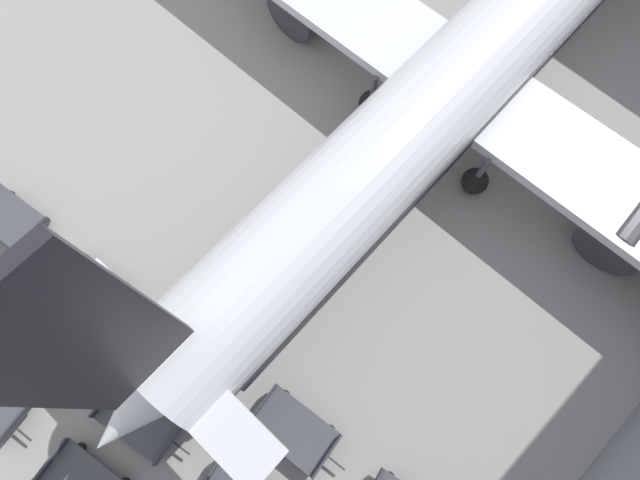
# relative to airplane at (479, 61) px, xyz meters

# --- Properties ---
(airplane) EXTENTS (29.90, 38.19, 12.70)m
(airplane) POSITION_rel_airplane_xyz_m (0.00, 0.00, 0.00)
(airplane) COLOR silver
(airplane) RESTS_ON ground_plane
(baggage_dolly_row_mid_a_col_c) EXTENTS (3.64, 2.12, 0.92)m
(baggage_dolly_row_mid_a_col_c) POSITION_rel_airplane_xyz_m (-3.79, -18.92, -2.46)
(baggage_dolly_row_mid_a_col_c) COLOR #424449
(baggage_dolly_row_mid_a_col_c) RESTS_ON ground_plane
(baggage_dolly_row_mid_a_col_d) EXTENTS (3.65, 2.30, 0.92)m
(baggage_dolly_row_mid_a_col_d) POSITION_rel_airplane_xyz_m (0.79, -17.90, -2.46)
(baggage_dolly_row_mid_a_col_d) COLOR #424449
(baggage_dolly_row_mid_a_col_d) RESTS_ON ground_plane
(baggage_dolly_row_mid_b_col_b) EXTENTS (3.65, 2.20, 0.92)m
(baggage_dolly_row_mid_b_col_b) POSITION_rel_airplane_xyz_m (-8.77, -17.09, -2.46)
(baggage_dolly_row_mid_b_col_b) COLOR #424449
(baggage_dolly_row_mid_b_col_b) RESTS_ON ground_plane
(baggage_dolly_row_mid_b_col_c) EXTENTS (3.65, 2.27, 0.92)m
(baggage_dolly_row_mid_b_col_c) POSITION_rel_airplane_xyz_m (-4.36, -16.44, -2.46)
(baggage_dolly_row_mid_b_col_c) COLOR #424449
(baggage_dolly_row_mid_b_col_c) RESTS_ON ground_plane
(baggage_dolly_row_mid_b_col_d) EXTENTS (3.65, 2.26, 0.92)m
(baggage_dolly_row_mid_b_col_d) POSITION_rel_airplane_xyz_m (0.17, -15.24, -2.46)
(baggage_dolly_row_mid_b_col_d) COLOR #424449
(baggage_dolly_row_mid_b_col_d) RESTS_ON ground_plane
(baggage_dolly_row_mid_b_col_e) EXTENTS (3.65, 2.15, 0.92)m
(baggage_dolly_row_mid_b_col_e) POSITION_rel_airplane_xyz_m (4.76, -14.33, -2.46)
(baggage_dolly_row_mid_b_col_e) COLOR #424449
(baggage_dolly_row_mid_b_col_e) RESTS_ON ground_plane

